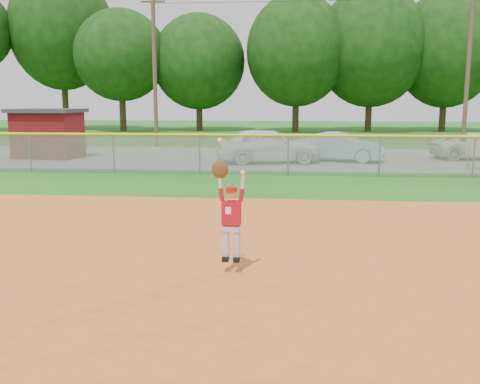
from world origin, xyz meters
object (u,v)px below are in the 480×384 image
(car_blue, at_px, (340,147))
(ballplayer, at_px, (230,211))
(car_white_b, at_px, (477,147))
(utility_shed, at_px, (48,133))
(car_white_a, at_px, (268,145))

(car_blue, xyz_separation_m, ballplayer, (-3.23, -16.22, 0.36))
(car_white_b, bearing_deg, ballplayer, 143.67)
(car_blue, relative_size, car_white_b, 0.94)
(utility_shed, bearing_deg, car_white_b, 3.50)
(car_white_b, distance_m, utility_shed, 20.42)
(utility_shed, bearing_deg, car_blue, -0.80)
(car_blue, distance_m, ballplayer, 16.54)
(car_white_b, relative_size, utility_shed, 1.27)
(car_white_a, height_order, ballplayer, ballplayer)
(car_white_b, xyz_separation_m, utility_shed, (-20.37, -1.25, 0.59))
(car_white_b, height_order, utility_shed, utility_shed)
(car_blue, bearing_deg, car_white_a, 121.87)
(car_white_a, xyz_separation_m, utility_shed, (-10.61, 1.19, 0.40))
(car_blue, distance_m, utility_shed, 13.85)
(car_white_a, relative_size, car_white_b, 1.08)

